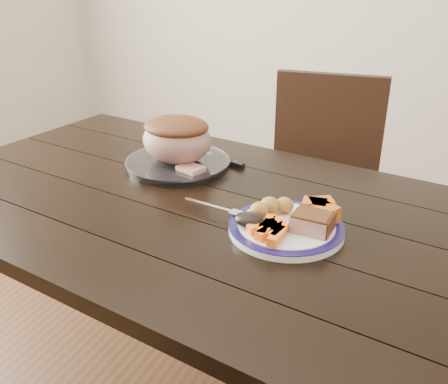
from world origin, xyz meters
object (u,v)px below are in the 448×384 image
at_px(chair_far, 320,184).
at_px(carving_knife, 217,159).
at_px(dining_table, 200,232).
at_px(dinner_plate, 286,229).
at_px(fork, 220,209).
at_px(serving_platter, 178,164).
at_px(pork_slice, 311,223).
at_px(roast_joint, 177,140).

distance_m(chair_far, carving_knife, 0.56).
xyz_separation_m(dining_table, dinner_plate, (0.26, -0.06, 0.10)).
bearing_deg(dinner_plate, fork, 178.22).
bearing_deg(serving_platter, dining_table, -47.14).
height_order(serving_platter, carving_knife, serving_platter).
height_order(dinner_plate, carving_knife, dinner_plate).
relative_size(fork, carving_knife, 0.57).
bearing_deg(dining_table, pork_slice, -11.24).
height_order(dining_table, serving_platter, serving_platter).
xyz_separation_m(pork_slice, fork, (-0.23, 0.01, -0.02)).
distance_m(dinner_plate, roast_joint, 0.49).
relative_size(dinner_plate, serving_platter, 0.87).
bearing_deg(dining_table, carving_knife, 106.52).
height_order(dinner_plate, fork, fork).
bearing_deg(serving_platter, chair_far, 61.35).
bearing_deg(pork_slice, carving_knife, 139.43).
bearing_deg(dining_table, chair_far, 79.57).
distance_m(pork_slice, fork, 0.23).
distance_m(fork, roast_joint, 0.35).
bearing_deg(chair_far, serving_platter, 54.61).
height_order(dining_table, carving_knife, carving_knife).
xyz_separation_m(serving_platter, fork, (0.25, -0.23, 0.01)).
xyz_separation_m(dining_table, chair_far, (0.14, 0.74, -0.13)).
bearing_deg(roast_joint, dinner_plate, -29.42).
distance_m(dining_table, carving_knife, 0.30).
bearing_deg(fork, chair_far, 92.47).
height_order(fork, roast_joint, roast_joint).
distance_m(roast_joint, carving_knife, 0.15).
relative_size(chair_far, fork, 5.21).
relative_size(dining_table, serving_platter, 5.58).
relative_size(dining_table, carving_knife, 5.39).
bearing_deg(chair_far, roast_joint, 54.61).
distance_m(chair_far, serving_platter, 0.68).
bearing_deg(roast_joint, dining_table, -47.14).
xyz_separation_m(dinner_plate, carving_knife, (-0.34, 0.33, -0.00)).
bearing_deg(carving_knife, fork, -49.29).
bearing_deg(dining_table, serving_platter, 132.86).
relative_size(pork_slice, carving_knife, 0.26).
bearing_deg(serving_platter, roast_joint, 0.00).
height_order(chair_far, roast_joint, chair_far).
xyz_separation_m(serving_platter, carving_knife, (0.09, 0.10, -0.00)).
bearing_deg(pork_slice, dining_table, 168.76).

